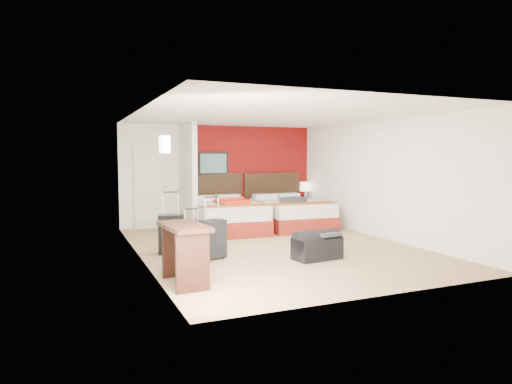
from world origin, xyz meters
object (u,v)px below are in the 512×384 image
nightstand (305,211)px  desk (185,254)px  red_suitcase_open (232,201)px  bed_left (226,217)px  suitcase_charcoal (212,240)px  suitcase_navy (192,246)px  table_lamp (306,192)px  duffel_bag (317,247)px  suitcase_black (171,235)px  bed_right (291,214)px

nightstand → desk: size_ratio=0.50×
red_suitcase_open → bed_left: bearing=131.5°
bed_left → desk: (-1.94, -3.86, 0.09)m
suitcase_charcoal → suitcase_navy: (-0.36, -0.01, -0.07)m
bed_left → nightstand: bed_left is taller
table_lamp → desk: table_lamp is taller
table_lamp → duffel_bag: size_ratio=0.67×
red_suitcase_open → duffel_bag: red_suitcase_open is taller
bed_left → duffel_bag: 3.32m
suitcase_navy → duffel_bag: suitcase_navy is taller
bed_left → suitcase_black: bearing=-127.8°
nightstand → suitcase_charcoal: suitcase_charcoal is taller
nightstand → table_lamp: table_lamp is taller
bed_right → suitcase_navy: bed_right is taller
bed_right → duffel_bag: bed_right is taller
nightstand → suitcase_black: suitcase_black is taller
red_suitcase_open → desk: (-2.04, -3.76, -0.29)m
bed_left → suitcase_navy: (-1.51, -2.60, -0.08)m
nightstand → suitcase_black: (-4.23, -2.71, 0.09)m
bed_right → desk: 5.22m
suitcase_black → red_suitcase_open: bearing=57.8°
nightstand → suitcase_navy: (-4.05, -3.40, 0.00)m
bed_right → suitcase_black: 3.82m
suitcase_navy → duffel_bag: 2.10m
bed_left → bed_right: bed_left is taller
nightstand → suitcase_black: size_ratio=0.74×
bed_left → table_lamp: size_ratio=4.02×
bed_right → suitcase_charcoal: size_ratio=3.33×
suitcase_navy → desk: desk is taller
bed_right → nightstand: bearing=47.9°
suitcase_charcoal → suitcase_black: bearing=113.4°
table_lamp → bed_right: bearing=-135.6°
bed_left → suitcase_black: 2.55m
bed_left → red_suitcase_open: red_suitcase_open is taller
suitcase_black → suitcase_charcoal: 0.87m
red_suitcase_open → suitcase_navy: 3.01m
red_suitcase_open → duffel_bag: (0.38, -3.18, -0.50)m
bed_left → table_lamp: table_lamp is taller
red_suitcase_open → desk: 4.28m
red_suitcase_open → table_lamp: 2.60m
nightstand → suitcase_charcoal: (-3.69, -3.39, 0.07)m
nightstand → suitcase_charcoal: bearing=-140.9°
table_lamp → nightstand: bearing=0.0°
suitcase_navy → suitcase_black: bearing=105.2°
bed_right → red_suitcase_open: bearing=-175.2°
duffel_bag → bed_left: bearing=92.5°
suitcase_charcoal → duffel_bag: size_ratio=0.80×
nightstand → suitcase_black: 5.03m
red_suitcase_open → nightstand: size_ratio=1.70×
nightstand → desk: desk is taller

